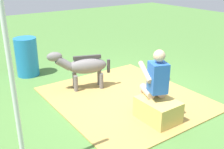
# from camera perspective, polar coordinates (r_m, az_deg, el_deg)

# --- Properties ---
(ground_plane) EXTENTS (24.00, 24.00, 0.00)m
(ground_plane) POSITION_cam_1_polar(r_m,az_deg,el_deg) (5.71, 2.36, -4.59)
(ground_plane) COLOR #4C7A38
(hay_patch) EXTENTS (3.09, 2.76, 0.02)m
(hay_patch) POSITION_cam_1_polar(r_m,az_deg,el_deg) (5.62, 2.80, -4.89)
(hay_patch) COLOR #AD8C47
(hay_patch) RESTS_ON ground
(hay_bale) EXTENTS (0.71, 0.53, 0.40)m
(hay_bale) POSITION_cam_1_polar(r_m,az_deg,el_deg) (4.82, 9.60, -7.42)
(hay_bale) COLOR tan
(hay_bale) RESTS_ON ground
(person_seated) EXTENTS (0.72, 0.56, 1.28)m
(person_seated) POSITION_cam_1_polar(r_m,az_deg,el_deg) (4.73, 9.02, -1.37)
(person_seated) COLOR #D8AD8C
(person_seated) RESTS_ON ground
(pony_standing) EXTENTS (0.65, 1.29, 0.90)m
(pony_standing) POSITION_cam_1_polar(r_m,az_deg,el_deg) (5.86, -6.04, 1.76)
(pony_standing) COLOR slate
(pony_standing) RESTS_ON ground
(water_barrel) EXTENTS (0.54, 0.54, 0.95)m
(water_barrel) POSITION_cam_1_polar(r_m,az_deg,el_deg) (6.99, -17.50, 3.56)
(water_barrel) COLOR #1E72B2
(water_barrel) RESTS_ON ground
(tent_pole_left) EXTENTS (0.06, 0.06, 2.56)m
(tent_pole_left) POSITION_cam_1_polar(r_m,az_deg,el_deg) (3.29, -20.17, -1.76)
(tent_pole_left) COLOR silver
(tent_pole_left) RESTS_ON ground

